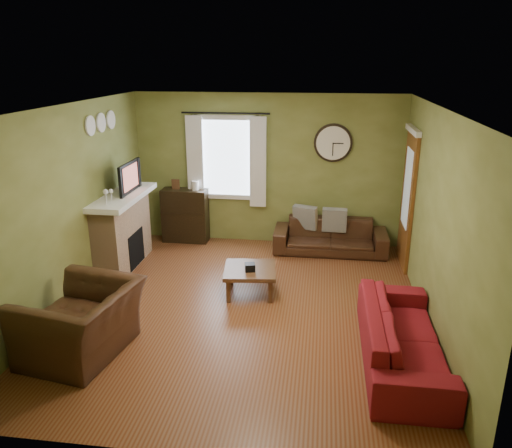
# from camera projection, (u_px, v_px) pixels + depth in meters

# --- Properties ---
(floor) EXTENTS (4.60, 5.20, 0.00)m
(floor) POSITION_uv_depth(u_px,v_px,m) (244.00, 308.00, 6.59)
(floor) COLOR brown
(floor) RESTS_ON ground
(ceiling) EXTENTS (4.60, 5.20, 0.00)m
(ceiling) POSITION_uv_depth(u_px,v_px,m) (243.00, 108.00, 5.76)
(ceiling) COLOR white
(ceiling) RESTS_ON ground
(wall_left) EXTENTS (0.00, 5.20, 2.60)m
(wall_left) POSITION_uv_depth(u_px,v_px,m) (69.00, 208.00, 6.47)
(wall_left) COLOR olive
(wall_left) RESTS_ON ground
(wall_right) EXTENTS (0.00, 5.20, 2.60)m
(wall_right) POSITION_uv_depth(u_px,v_px,m) (436.00, 223.00, 5.88)
(wall_right) COLOR olive
(wall_right) RESTS_ON ground
(wall_back) EXTENTS (4.60, 0.00, 2.60)m
(wall_back) POSITION_uv_depth(u_px,v_px,m) (267.00, 170.00, 8.62)
(wall_back) COLOR olive
(wall_back) RESTS_ON ground
(wall_front) EXTENTS (4.60, 0.00, 2.60)m
(wall_front) POSITION_uv_depth(u_px,v_px,m) (189.00, 318.00, 3.73)
(wall_front) COLOR olive
(wall_front) RESTS_ON ground
(fireplace) EXTENTS (0.40, 1.40, 1.10)m
(fireplace) POSITION_uv_depth(u_px,v_px,m) (123.00, 233.00, 7.76)
(fireplace) COLOR tan
(fireplace) RESTS_ON floor
(firebox) EXTENTS (0.04, 0.60, 0.55)m
(firebox) POSITION_uv_depth(u_px,v_px,m) (136.00, 249.00, 7.82)
(firebox) COLOR black
(firebox) RESTS_ON fireplace
(mantel) EXTENTS (0.58, 1.60, 0.08)m
(mantel) POSITION_uv_depth(u_px,v_px,m) (121.00, 197.00, 7.57)
(mantel) COLOR white
(mantel) RESTS_ON fireplace
(tv) EXTENTS (0.08, 0.60, 0.35)m
(tv) POSITION_uv_depth(u_px,v_px,m) (125.00, 181.00, 7.64)
(tv) COLOR black
(tv) RESTS_ON mantel
(tv_screen) EXTENTS (0.02, 0.62, 0.36)m
(tv_screen) POSITION_uv_depth(u_px,v_px,m) (130.00, 177.00, 7.62)
(tv_screen) COLOR #994C3F
(tv_screen) RESTS_ON mantel
(medallion_left) EXTENTS (0.28, 0.28, 0.03)m
(medallion_left) POSITION_uv_depth(u_px,v_px,m) (90.00, 126.00, 6.92)
(medallion_left) COLOR white
(medallion_left) RESTS_ON wall_left
(medallion_mid) EXTENTS (0.28, 0.28, 0.03)m
(medallion_mid) POSITION_uv_depth(u_px,v_px,m) (101.00, 123.00, 7.25)
(medallion_mid) COLOR white
(medallion_mid) RESTS_ON wall_left
(medallion_right) EXTENTS (0.28, 0.28, 0.03)m
(medallion_right) POSITION_uv_depth(u_px,v_px,m) (111.00, 120.00, 7.58)
(medallion_right) COLOR white
(medallion_right) RESTS_ON wall_left
(window_pane) EXTENTS (1.00, 0.02, 1.30)m
(window_pane) POSITION_uv_depth(u_px,v_px,m) (227.00, 158.00, 8.63)
(window_pane) COLOR silver
(window_pane) RESTS_ON wall_back
(curtain_rod) EXTENTS (0.03, 0.03, 1.50)m
(curtain_rod) POSITION_uv_depth(u_px,v_px,m) (225.00, 113.00, 8.29)
(curtain_rod) COLOR black
(curtain_rod) RESTS_ON wall_back
(curtain_left) EXTENTS (0.28, 0.04, 1.55)m
(curtain_left) POSITION_uv_depth(u_px,v_px,m) (195.00, 161.00, 8.62)
(curtain_left) COLOR silver
(curtain_left) RESTS_ON wall_back
(curtain_right) EXTENTS (0.28, 0.04, 1.55)m
(curtain_right) POSITION_uv_depth(u_px,v_px,m) (258.00, 163.00, 8.48)
(curtain_right) COLOR silver
(curtain_right) RESTS_ON wall_back
(wall_clock) EXTENTS (0.64, 0.06, 0.64)m
(wall_clock) POSITION_uv_depth(u_px,v_px,m) (333.00, 143.00, 8.27)
(wall_clock) COLOR white
(wall_clock) RESTS_ON wall_back
(door) EXTENTS (0.05, 0.90, 2.10)m
(door) POSITION_uv_depth(u_px,v_px,m) (408.00, 201.00, 7.70)
(door) COLOR brown
(door) RESTS_ON floor
(bookshelf) EXTENTS (0.80, 0.34, 0.95)m
(bookshelf) POSITION_uv_depth(u_px,v_px,m) (185.00, 215.00, 8.89)
(bookshelf) COLOR black
(bookshelf) RESTS_ON floor
(book) EXTENTS (0.25, 0.26, 0.02)m
(book) POSITION_uv_depth(u_px,v_px,m) (191.00, 187.00, 8.85)
(book) COLOR #4E301C
(book) RESTS_ON bookshelf
(sofa_brown) EXTENTS (1.88, 0.74, 0.55)m
(sofa_brown) POSITION_uv_depth(u_px,v_px,m) (330.00, 236.00, 8.44)
(sofa_brown) COLOR #331D11
(sofa_brown) RESTS_ON floor
(pillow_left) EXTENTS (0.41, 0.14, 0.41)m
(pillow_left) POSITION_uv_depth(u_px,v_px,m) (334.00, 220.00, 8.40)
(pillow_left) COLOR gray
(pillow_left) RESTS_ON sofa_brown
(pillow_right) EXTENTS (0.43, 0.25, 0.41)m
(pillow_right) POSITION_uv_depth(u_px,v_px,m) (305.00, 217.00, 8.53)
(pillow_right) COLOR gray
(pillow_right) RESTS_ON sofa_brown
(sofa_red) EXTENTS (0.81, 2.08, 0.61)m
(sofa_red) POSITION_uv_depth(u_px,v_px,m) (402.00, 336.00, 5.36)
(sofa_red) COLOR maroon
(sofa_red) RESTS_ON floor
(armchair) EXTENTS (1.23, 1.36, 0.78)m
(armchair) POSITION_uv_depth(u_px,v_px,m) (81.00, 322.00, 5.48)
(armchair) COLOR #331D11
(armchair) RESTS_ON floor
(coffee_table) EXTENTS (0.78, 0.78, 0.38)m
(coffee_table) POSITION_uv_depth(u_px,v_px,m) (250.00, 281.00, 6.96)
(coffee_table) COLOR #4E301C
(coffee_table) RESTS_ON floor
(tissue_box) EXTENTS (0.16, 0.16, 0.10)m
(tissue_box) POSITION_uv_depth(u_px,v_px,m) (250.00, 269.00, 6.82)
(tissue_box) COLOR black
(tissue_box) RESTS_ON coffee_table
(wine_glass_a) EXTENTS (0.08, 0.08, 0.22)m
(wine_glass_a) POSITION_uv_depth(u_px,v_px,m) (106.00, 197.00, 6.99)
(wine_glass_a) COLOR white
(wine_glass_a) RESTS_ON mantel
(wine_glass_b) EXTENTS (0.06, 0.06, 0.18)m
(wine_glass_b) POSITION_uv_depth(u_px,v_px,m) (111.00, 195.00, 7.16)
(wine_glass_b) COLOR white
(wine_glass_b) RESTS_ON mantel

